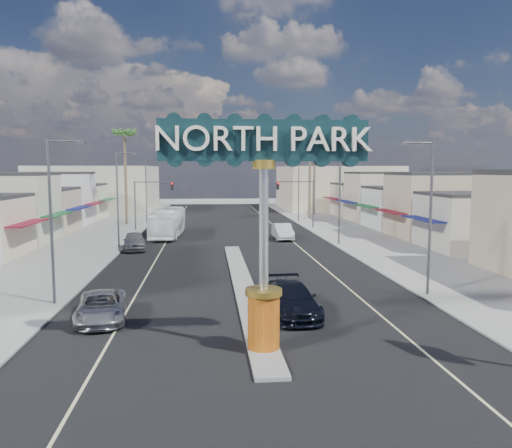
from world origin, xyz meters
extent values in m
plane|color=gray|center=(0.00, 30.00, 0.00)|extent=(160.00, 160.00, 0.00)
cube|color=black|center=(0.00, 30.00, 0.01)|extent=(20.00, 120.00, 0.01)
cube|color=gray|center=(0.00, 14.00, 0.08)|extent=(1.30, 30.00, 0.16)
cube|color=gray|center=(-14.00, 30.00, 0.06)|extent=(8.00, 120.00, 0.12)
cube|color=gray|center=(14.00, 30.00, 0.06)|extent=(8.00, 120.00, 0.12)
cube|color=beige|center=(-24.00, 43.00, 3.00)|extent=(12.00, 42.00, 6.00)
cube|color=#B7B29E|center=(24.00, 43.00, 3.00)|extent=(12.00, 42.00, 6.00)
cube|color=#B7B29E|center=(-22.00, 75.00, 4.00)|extent=(20.00, 20.00, 8.00)
cube|color=beige|center=(22.00, 75.00, 4.00)|extent=(20.00, 20.00, 8.00)
cylinder|color=red|center=(0.00, 2.00, 1.26)|extent=(1.30, 1.30, 2.20)
cylinder|color=gold|center=(0.00, 2.00, 2.49)|extent=(1.50, 1.50, 0.25)
cylinder|color=#B7B7BC|center=(0.00, 2.00, 5.01)|extent=(0.36, 0.36, 4.80)
cylinder|color=gold|center=(0.00, 2.00, 7.58)|extent=(0.90, 0.90, 0.35)
cube|color=black|center=(0.00, 2.00, 8.51)|extent=(8.20, 0.50, 1.60)
cylinder|color=#47474C|center=(-11.00, 44.00, 3.00)|extent=(0.18, 0.18, 6.00)
cylinder|color=#47474C|center=(-8.50, 44.00, 5.90)|extent=(5.00, 0.12, 0.12)
cube|color=black|center=(-6.50, 44.00, 5.40)|extent=(0.32, 0.32, 1.00)
sphere|color=red|center=(-6.50, 43.82, 5.72)|extent=(0.22, 0.22, 0.22)
cylinder|color=#47474C|center=(11.00, 44.00, 3.00)|extent=(0.18, 0.18, 6.00)
cylinder|color=#47474C|center=(8.50, 44.00, 5.90)|extent=(5.00, 0.12, 0.12)
cube|color=black|center=(6.50, 44.00, 5.40)|extent=(0.32, 0.32, 1.00)
sphere|color=red|center=(6.50, 43.82, 5.72)|extent=(0.22, 0.22, 0.22)
cylinder|color=#47474C|center=(-10.60, 10.00, 4.50)|extent=(0.16, 0.16, 9.00)
cylinder|color=#47474C|center=(-9.70, 10.00, 8.90)|extent=(1.80, 0.10, 0.10)
cube|color=#47474C|center=(-8.90, 10.00, 8.80)|extent=(0.50, 0.22, 0.15)
cylinder|color=#47474C|center=(-10.60, 30.00, 4.50)|extent=(0.16, 0.16, 9.00)
cylinder|color=#47474C|center=(-9.70, 30.00, 8.90)|extent=(1.80, 0.10, 0.10)
cube|color=#47474C|center=(-8.90, 30.00, 8.80)|extent=(0.50, 0.22, 0.15)
cylinder|color=#47474C|center=(-10.60, 52.00, 4.50)|extent=(0.16, 0.16, 9.00)
cylinder|color=#47474C|center=(-9.70, 52.00, 8.90)|extent=(1.80, 0.10, 0.10)
cube|color=#47474C|center=(-8.90, 52.00, 8.80)|extent=(0.50, 0.22, 0.15)
cylinder|color=#47474C|center=(10.60, 10.00, 4.50)|extent=(0.16, 0.16, 9.00)
cylinder|color=#47474C|center=(9.70, 10.00, 8.90)|extent=(1.80, 0.10, 0.10)
cube|color=#47474C|center=(8.90, 10.00, 8.80)|extent=(0.50, 0.22, 0.15)
cylinder|color=#47474C|center=(10.60, 30.00, 4.50)|extent=(0.16, 0.16, 9.00)
cylinder|color=#47474C|center=(9.70, 30.00, 8.90)|extent=(1.80, 0.10, 0.10)
cube|color=#47474C|center=(8.90, 30.00, 8.80)|extent=(0.50, 0.22, 0.15)
cylinder|color=#47474C|center=(10.60, 52.00, 4.50)|extent=(0.16, 0.16, 9.00)
cylinder|color=#47474C|center=(9.70, 52.00, 8.90)|extent=(1.80, 0.10, 0.10)
cube|color=#47474C|center=(8.90, 52.00, 8.80)|extent=(0.50, 0.22, 0.15)
cylinder|color=brown|center=(-13.00, 50.00, 6.00)|extent=(0.36, 0.36, 12.00)
cylinder|color=brown|center=(13.00, 56.00, 5.50)|extent=(0.36, 0.36, 11.00)
cylinder|color=brown|center=(15.00, 62.00, 6.50)|extent=(0.36, 0.36, 13.00)
imported|color=#A0A0A4|center=(-7.47, 6.96, 0.69)|extent=(2.91, 5.22, 1.38)
imported|color=black|center=(2.00, 7.01, 0.81)|extent=(2.55, 5.69, 1.62)
imported|color=slate|center=(-9.00, 28.83, 0.83)|extent=(2.62, 5.11, 1.66)
imported|color=silver|center=(5.70, 34.57, 0.83)|extent=(1.82, 5.08, 1.67)
imported|color=white|center=(-6.61, 37.93, 1.55)|extent=(3.34, 11.30, 3.11)
camera|label=1|loc=(-2.21, -17.55, 7.38)|focal=35.00mm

